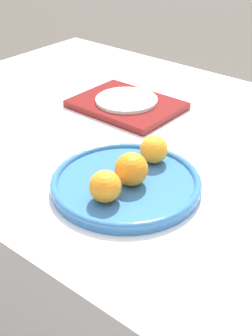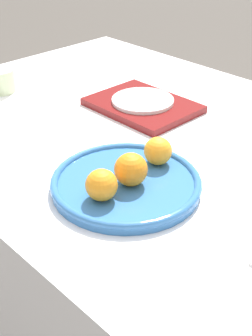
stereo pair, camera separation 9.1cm
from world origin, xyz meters
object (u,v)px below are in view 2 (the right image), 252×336
Objects in this scene: orange_0 at (158,151)px; side_plate at (143,100)px; serving_tray at (143,105)px; cup_0 at (1,81)px; orange_2 at (102,185)px; fruit_platter at (126,183)px; orange_1 at (131,169)px.

orange_0 reaches higher than side_plate.
cup_0 reaches higher than serving_tray.
serving_tray is 3.30× the size of cup_0.
orange_2 reaches higher than orange_0.
cup_0 is at bearing 171.53° from fruit_platter.
orange_2 is 0.48m from serving_tray.
fruit_platter is 0.65m from cup_0.
serving_tray is 0.02m from side_plate.
serving_tray is 0.45m from cup_0.
orange_0 is at bearing -40.10° from serving_tray.
fruit_platter is at bearing -179.29° from orange_1.
fruit_platter is at bearing -50.62° from serving_tray.
cup_0 is (-0.39, -0.22, 0.02)m from serving_tray.
orange_0 is at bearing 95.17° from orange_2.
orange_0 is 0.18m from orange_2.
orange_1 is 0.41m from side_plate.
orange_2 is 0.22× the size of serving_tray.
orange_2 reaches higher than serving_tray.
fruit_platter is at bearing -50.62° from side_plate.
orange_2 is 0.47m from side_plate.
fruit_platter is 3.60× the size of cup_0.
orange_0 reaches higher than fruit_platter.
orange_2 reaches higher than cup_0.
fruit_platter reaches higher than serving_tray.
side_plate reaches higher than serving_tray.
side_plate is (-0.27, 0.31, -0.03)m from orange_1.
cup_0 reaches higher than side_plate.
orange_0 is 0.33m from serving_tray.
fruit_platter is at bearing 98.97° from orange_2.
cup_0 is at bearing 165.25° from orange_2.
orange_2 reaches higher than fruit_platter.
orange_2 is at bearing -55.40° from side_plate.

